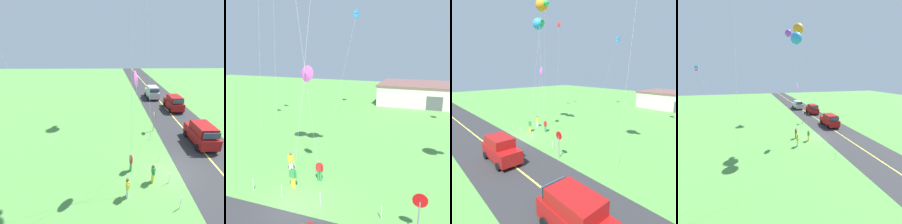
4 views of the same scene
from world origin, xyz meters
TOP-DOWN VIEW (x-y plane):
  - ground_plane at (0.00, 0.00)m, footprint 120.00×120.00m
  - asphalt_road at (0.00, -4.00)m, footprint 120.00×7.00m
  - road_centre_stripe at (0.00, -4.00)m, footprint 120.00×0.16m
  - car_suv_foreground at (4.31, -4.37)m, footprint 4.40×2.12m
  - car_parked_east_far at (20.72, -3.01)m, footprint 4.40×2.12m
  - car_parked_east_near at (14.46, -4.96)m, footprint 4.40×2.12m
  - stop_sign at (7.23, -0.10)m, footprint 0.76×0.08m
  - person_adult_near at (-2.58, 4.01)m, footprint 0.58×0.22m
  - person_adult_companion at (-1.19, 1.93)m, footprint 0.58×0.22m
  - person_child_watcher at (0.14, 3.45)m, footprint 0.58×0.22m
  - kite_red_low at (-0.69, 3.42)m, footprint 2.48×0.92m
  - kite_blue_mid at (0.32, 3.21)m, footprint 2.66×1.99m
  - kite_yellow_high at (-1.70, 4.05)m, footprint 2.61×1.40m
  - kite_green_far at (11.29, 18.88)m, footprint 1.34×3.09m
  - kite_orange_near at (13.51, 1.39)m, footprint 2.67×1.40m
  - fence_post_0 at (-6.79, 0.70)m, footprint 0.05×0.05m
  - fence_post_1 at (-3.60, 0.70)m, footprint 0.05×0.05m
  - fence_post_2 at (-1.34, 0.70)m, footprint 0.05×0.05m
  - fence_post_3 at (1.41, 0.70)m, footprint 0.05×0.05m
  - fence_post_4 at (5.21, 0.70)m, footprint 0.05×0.05m

SIDE VIEW (x-z plane):
  - ground_plane at x=0.00m, z-range -0.10..0.00m
  - asphalt_road at x=0.00m, z-range 0.00..0.00m
  - road_centre_stripe at x=0.00m, z-range 0.00..0.01m
  - fence_post_0 at x=-6.79m, z-range 0.00..0.90m
  - fence_post_1 at x=-3.60m, z-range 0.00..0.90m
  - fence_post_2 at x=-1.34m, z-range 0.00..0.90m
  - fence_post_3 at x=1.41m, z-range 0.00..0.90m
  - fence_post_4 at x=5.21m, z-range 0.00..0.90m
  - person_adult_near at x=-2.58m, z-range 0.06..1.66m
  - person_adult_companion at x=-1.19m, z-range 0.06..1.66m
  - person_child_watcher at x=0.14m, z-range 0.06..1.66m
  - car_suv_foreground at x=4.31m, z-range 0.03..2.27m
  - car_parked_east_far at x=20.72m, z-range 0.03..2.27m
  - car_parked_east_near at x=14.46m, z-range 0.03..2.27m
  - stop_sign at x=7.23m, z-range 0.52..3.08m
  - kite_red_low at x=-0.69m, z-range 3.61..12.00m
  - kite_green_far at x=11.29m, z-range 5.01..15.95m
  - kite_yellow_high at x=-1.70m, z-range 6.50..20.92m
  - kite_blue_mid at x=0.32m, z-range 7.29..23.27m
  - kite_orange_near at x=13.51m, z-range 8.58..27.15m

